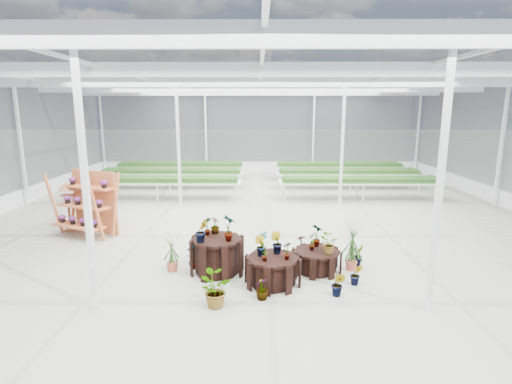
{
  "coord_description": "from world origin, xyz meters",
  "views": [
    {
      "loc": [
        -0.06,
        -10.63,
        3.55
      ],
      "look_at": [
        -0.13,
        0.14,
        1.3
      ],
      "focal_mm": 28.0,
      "sensor_mm": 36.0,
      "label": 1
    }
  ],
  "objects_px": {
    "plinth_tall": "(217,255)",
    "plinth_low": "(317,261)",
    "plinth_mid": "(273,271)",
    "bird_table": "(69,206)",
    "shelf_rack": "(85,204)"
  },
  "relations": [
    {
      "from": "plinth_low",
      "to": "shelf_rack",
      "type": "height_order",
      "value": "shelf_rack"
    },
    {
      "from": "plinth_tall",
      "to": "shelf_rack",
      "type": "distance_m",
      "value": 4.82
    },
    {
      "from": "plinth_tall",
      "to": "plinth_mid",
      "type": "relative_size",
      "value": 1.04
    },
    {
      "from": "plinth_mid",
      "to": "bird_table",
      "type": "height_order",
      "value": "bird_table"
    },
    {
      "from": "plinth_tall",
      "to": "plinth_mid",
      "type": "xyz_separation_m",
      "value": [
        1.2,
        -0.6,
        -0.1
      ]
    },
    {
      "from": "plinth_tall",
      "to": "plinth_low",
      "type": "xyz_separation_m",
      "value": [
        2.2,
        0.1,
        -0.16
      ]
    },
    {
      "from": "shelf_rack",
      "to": "bird_table",
      "type": "bearing_deg",
      "value": 171.96
    },
    {
      "from": "shelf_rack",
      "to": "bird_table",
      "type": "xyz_separation_m",
      "value": [
        -0.67,
        0.43,
        -0.17
      ]
    },
    {
      "from": "plinth_mid",
      "to": "plinth_tall",
      "type": "bearing_deg",
      "value": 153.43
    },
    {
      "from": "plinth_tall",
      "to": "bird_table",
      "type": "distance_m",
      "value": 5.59
    },
    {
      "from": "plinth_mid",
      "to": "shelf_rack",
      "type": "relative_size",
      "value": 0.61
    },
    {
      "from": "plinth_mid",
      "to": "bird_table",
      "type": "distance_m",
      "value": 6.93
    },
    {
      "from": "plinth_low",
      "to": "bird_table",
      "type": "height_order",
      "value": "bird_table"
    },
    {
      "from": "plinth_low",
      "to": "shelf_rack",
      "type": "xyz_separation_m",
      "value": [
        -6.2,
        2.53,
        0.67
      ]
    },
    {
      "from": "plinth_low",
      "to": "shelf_rack",
      "type": "distance_m",
      "value": 6.73
    }
  ]
}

